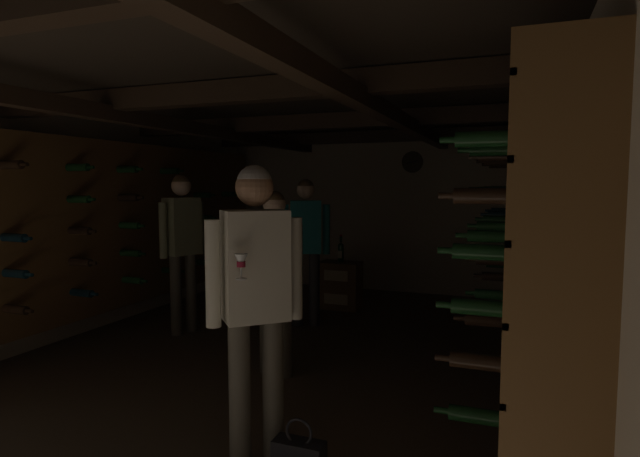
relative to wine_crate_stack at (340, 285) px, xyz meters
The scene contains 8 objects.
ground_plane 1.94m from the wine_crate_stack, 87.87° to the right, with size 8.40×8.40×0.00m, color brown.
room_shell 1.99m from the wine_crate_stack, 87.49° to the right, with size 4.72×6.52×2.41m.
wine_crate_stack is the anchor object (origin of this frame).
display_bottle 0.44m from the wine_crate_stack, 73.66° to the left, with size 0.08×0.08×0.35m.
person_host_center 2.48m from the wine_crate_stack, 84.35° to the right, with size 0.53×0.33×1.54m.
person_guest_mid_left 2.17m from the wine_crate_stack, 126.15° to the right, with size 0.32×0.51×1.69m.
person_guest_near_right 3.87m from the wine_crate_stack, 78.36° to the right, with size 0.42×0.44×1.69m.
person_guest_rear_center 1.15m from the wine_crate_stack, 96.30° to the right, with size 0.50×0.41×1.65m.
Camera 1 is at (2.01, -4.25, 1.59)m, focal length 28.79 mm.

